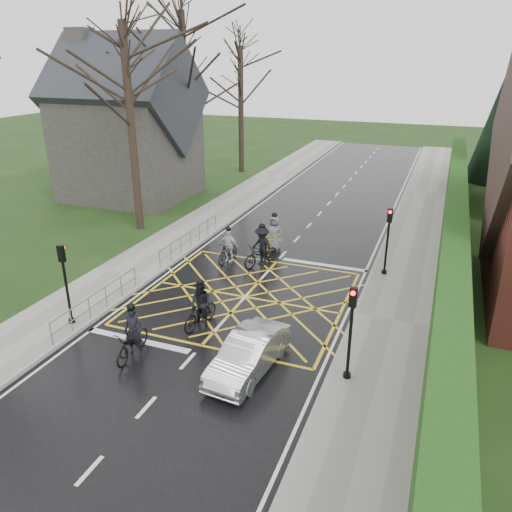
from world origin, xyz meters
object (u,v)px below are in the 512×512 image
Objects in this scene: cyclist_lead at (274,238)px; car at (249,354)px; cyclist_rear at (133,339)px; cyclist_mid at (262,250)px; cyclist_front at (228,249)px; cyclist_back at (201,309)px.

car is (2.66, -10.09, -0.09)m from cyclist_lead.
cyclist_mid is at bearing 77.05° from cyclist_rear.
car is at bearing -55.37° from cyclist_front.
cyclist_rear is 1.04× the size of cyclist_back.
cyclist_lead reaches higher than cyclist_rear.
cyclist_lead is (1.24, 10.65, 0.09)m from cyclist_rear.
cyclist_front is (-1.56, 6.01, -0.06)m from cyclist_back.
cyclist_lead is at bearing 115.70° from cyclist_mid.
cyclist_mid is 0.60× the size of car.
cyclist_lead reaches higher than cyclist_back.
cyclist_lead is at bearing 110.11° from car.
cyclist_rear is at bearing -73.76° from cyclist_mid.
cyclist_rear reaches higher than cyclist_back.
cyclist_rear is 0.90× the size of cyclist_mid.
cyclist_rear is 10.72m from cyclist_lead.
cyclist_mid is at bearing 100.16° from cyclist_back.
car is at bearing -47.76° from cyclist_mid.
cyclist_lead is 0.56× the size of car.
car is at bearing 3.54° from cyclist_rear.
cyclist_lead is at bearing 59.21° from cyclist_front.
cyclist_back is at bearing -68.79° from cyclist_front.
car is (2.62, -8.22, -0.14)m from cyclist_mid.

